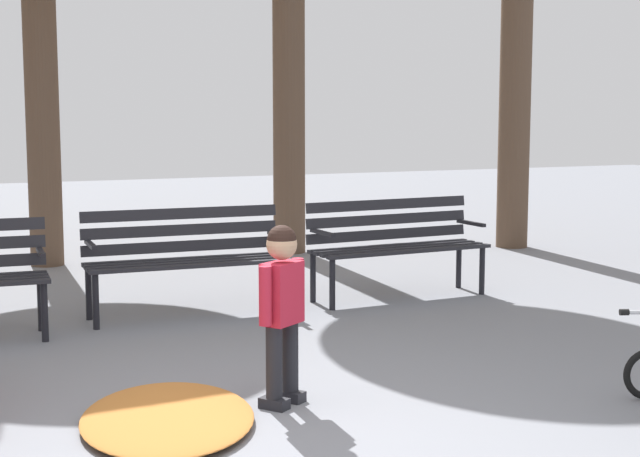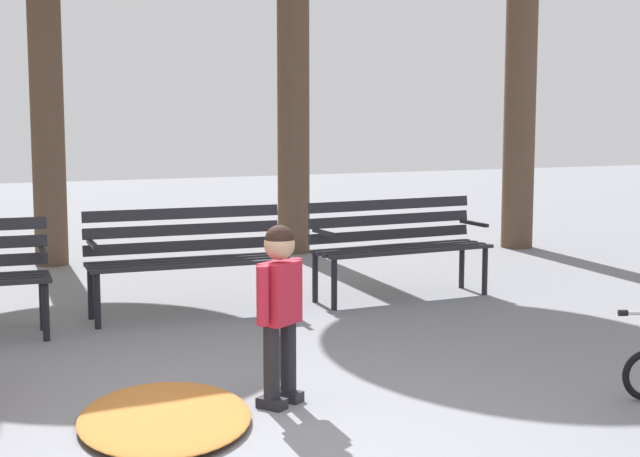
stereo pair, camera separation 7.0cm
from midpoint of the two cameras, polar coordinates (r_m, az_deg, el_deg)
name	(u,v)px [view 2 (the right image)]	position (r m, az deg, el deg)	size (l,w,h in m)	color
ground	(257,456)	(4.78, -3.27, -13.19)	(36.00, 36.00, 0.00)	slate
park_bench_left	(187,252)	(7.83, -7.54, -1.37)	(1.61, 0.51, 0.85)	#232328
park_bench_right	(398,239)	(8.52, 4.81, -0.64)	(1.62, 0.54, 0.85)	#232328
child_standing	(280,301)	(5.40, -2.00, -4.25)	(0.33, 0.27, 1.02)	black
leaf_pile	(165,417)	(5.29, -8.70, -10.84)	(1.30, 0.91, 0.07)	#B26B2D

